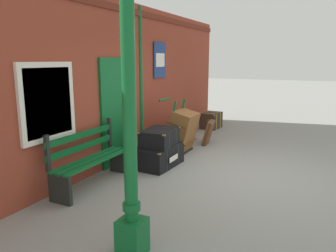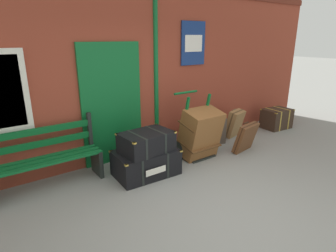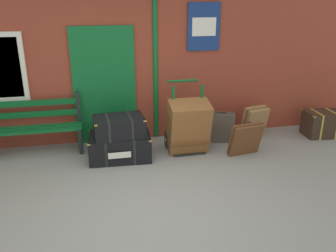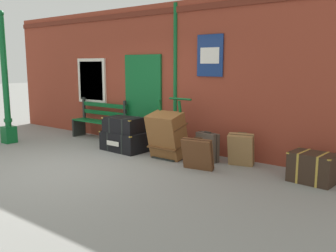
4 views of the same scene
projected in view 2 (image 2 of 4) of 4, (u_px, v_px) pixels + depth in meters
The scene contains 11 objects.
ground_plane at pixel (226, 220), 3.46m from camera, with size 60.00×60.00×0.00m, color gray.
brick_facade at pixel (122, 71), 4.97m from camera, with size 10.40×0.35×3.20m.
platform_bench at pixel (45, 159), 4.12m from camera, with size 1.60×0.43×1.01m.
steamer_trunk_base at pixel (146, 162), 4.57m from camera, with size 1.04×0.70×0.43m.
steamer_trunk_middle at pixel (146, 142), 4.43m from camera, with size 0.84×0.60×0.33m.
porters_trolley at pixel (194, 141), 5.33m from camera, with size 0.71×0.62×1.19m.
large_brown_trunk at pixel (200, 133), 5.13m from camera, with size 0.70×0.63×0.96m.
suitcase_olive at pixel (246, 138), 5.47m from camera, with size 0.59×0.36×0.60m.
suitcase_charcoal at pixel (234, 123), 6.29m from camera, with size 0.52×0.43×0.63m.
suitcase_beige at pixel (214, 131), 5.87m from camera, with size 0.50×0.28×0.59m.
corner_trunk at pixel (276, 118), 6.93m from camera, with size 0.73×0.55×0.49m.
Camera 2 is at (-2.31, -1.97, 2.17)m, focal length 29.84 mm.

